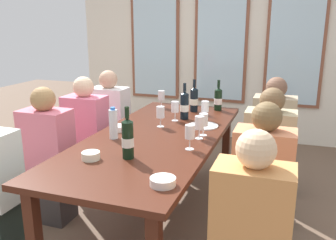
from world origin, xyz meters
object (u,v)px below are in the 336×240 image
tasting_bowl_2 (119,128)px  wine_glass_5 (190,133)px  wine_glass_4 (205,107)px  wine_glass_6 (199,124)px  white_plate_0 (203,126)px  seated_person_5 (261,189)px  wine_glass_2 (203,121)px  water_bottle (113,124)px  wine_glass_0 (175,107)px  wine_bottle_2 (128,138)px  wine_glass_1 (161,96)px  seated_person_4 (49,159)px  wine_bottle_3 (218,99)px  wine_bottle_0 (194,99)px  wine_bottle_1 (184,105)px  seated_person_3 (268,161)px  tasting_bowl_0 (163,181)px  seated_person_2 (87,138)px  dining_table (157,144)px  seated_person_0 (110,125)px  tasting_bowl_1 (91,156)px  seated_person_1 (272,139)px  wine_glass_3 (160,113)px

tasting_bowl_2 → wine_glass_5: 0.71m
wine_glass_4 → wine_glass_6: 0.54m
white_plate_0 → seated_person_5: seated_person_5 is taller
wine_glass_2 → seated_person_5: 0.68m
water_bottle → wine_glass_0: size_ratio=1.38×
wine_bottle_2 → wine_glass_1: size_ratio=1.94×
wine_glass_0 → seated_person_4: 1.14m
wine_glass_4 → tasting_bowl_2: bearing=-137.4°
wine_bottle_3 → wine_glass_4: size_ratio=1.73×
wine_bottle_0 → wine_bottle_1: bearing=-91.2°
water_bottle → seated_person_3: seated_person_3 is taller
wine_glass_0 → seated_person_3: 0.90m
tasting_bowl_0 → seated_person_2: 1.66m
wine_glass_5 → wine_glass_6: 0.25m
wine_bottle_3 → water_bottle: bearing=-115.6°
dining_table → wine_bottle_1: size_ratio=6.77×
wine_glass_2 → seated_person_0: bearing=149.9°
tasting_bowl_0 → tasting_bowl_1: tasting_bowl_1 is taller
dining_table → wine_bottle_1: 0.57m
seated_person_0 → wine_glass_1: bearing=11.2°
seated_person_3 → wine_glass_6: bearing=-151.2°
seated_person_2 → wine_glass_4: bearing=12.1°
wine_glass_1 → wine_glass_6: size_ratio=1.00×
wine_glass_4 → seated_person_2: (-1.08, -0.23, -0.33)m
tasting_bowl_1 → seated_person_1: size_ratio=0.10×
seated_person_1 → seated_person_2: 1.75m
wine_bottle_1 → wine_glass_0: size_ratio=1.88×
wine_bottle_3 → wine_glass_3: bearing=-114.0°
seated_person_3 → seated_person_4: 1.74m
white_plate_0 → seated_person_1: (0.54, 0.51, -0.22)m
tasting_bowl_2 → seated_person_3: (1.15, 0.27, -0.23)m
wine_glass_6 → seated_person_3: (0.49, 0.27, -0.33)m
wine_glass_3 → seated_person_1: seated_person_1 is taller
seated_person_0 → seated_person_2: (0.00, -0.47, 0.00)m
seated_person_2 → wine_glass_6: bearing=-14.4°
tasting_bowl_1 → seated_person_2: size_ratio=0.10×
water_bottle → seated_person_1: bearing=43.8°
wine_glass_1 → wine_glass_6: 1.07m
dining_table → wine_glass_4: bearing=65.2°
wine_bottle_0 → wine_glass_1: wine_bottle_0 is taller
wine_glass_6 → seated_person_4: (-1.16, -0.27, -0.33)m
wine_bottle_1 → wine_glass_4: bearing=4.8°
wine_bottle_2 → water_bottle: 0.43m
wine_bottle_1 → tasting_bowl_1: bearing=-103.4°
water_bottle → wine_glass_0: water_bottle is taller
wine_glass_5 → seated_person_1: 1.25m
wine_glass_0 → seated_person_3: seated_person_3 is taller
wine_glass_2 → seated_person_0: size_ratio=0.16×
tasting_bowl_1 → seated_person_5: seated_person_5 is taller
wine_bottle_1 → wine_glass_3: bearing=-110.4°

